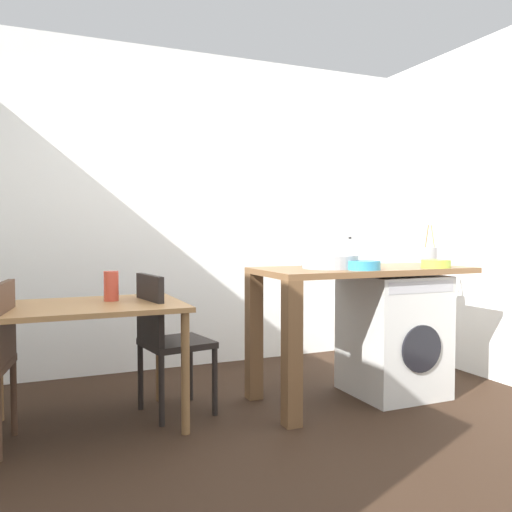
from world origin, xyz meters
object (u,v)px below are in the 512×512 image
(mixing_bowl, at_px, (363,265))
(colander, at_px, (436,263))
(chair_opposite, at_px, (166,336))
(utensil_crock, at_px, (429,255))
(washing_machine, at_px, (393,334))
(dining_table, at_px, (88,320))
(vase, at_px, (111,286))
(bottle_tall_green, at_px, (350,253))

(mixing_bowl, height_order, colander, mixing_bowl)
(chair_opposite, bearing_deg, utensil_crock, 76.16)
(washing_machine, bearing_deg, mixing_bowl, -153.46)
(washing_machine, distance_m, mixing_bowl, 0.69)
(dining_table, xyz_separation_m, utensil_crock, (2.45, -0.12, 0.35))
(dining_table, xyz_separation_m, chair_opposite, (0.48, 0.04, -0.14))
(washing_machine, bearing_deg, utensil_crock, 8.10)
(washing_machine, relative_size, vase, 4.66)
(dining_table, xyz_separation_m, vase, (0.15, 0.10, 0.19))
(colander, bearing_deg, bottle_tall_green, 143.50)
(dining_table, relative_size, colander, 5.50)
(bottle_tall_green, bearing_deg, colander, -36.50)
(chair_opposite, relative_size, washing_machine, 1.05)
(washing_machine, xyz_separation_m, colander, (0.19, -0.22, 0.52))
(bottle_tall_green, bearing_deg, vase, 174.96)
(utensil_crock, bearing_deg, washing_machine, -171.90)
(bottle_tall_green, height_order, utensil_crock, utensil_crock)
(mixing_bowl, bearing_deg, vase, 162.83)
(washing_machine, distance_m, bottle_tall_green, 0.66)
(dining_table, distance_m, vase, 0.26)
(mixing_bowl, xyz_separation_m, vase, (-1.54, 0.47, -0.12))
(washing_machine, bearing_deg, colander, -49.26)
(dining_table, bearing_deg, vase, 33.69)
(bottle_tall_green, distance_m, mixing_bowl, 0.35)
(bottle_tall_green, relative_size, mixing_bowl, 0.96)
(mixing_bowl, bearing_deg, dining_table, 167.48)
(colander, distance_m, vase, 2.18)
(bottle_tall_green, distance_m, colander, 0.59)
(dining_table, bearing_deg, chair_opposite, 4.58)
(chair_opposite, distance_m, bottle_tall_green, 1.42)
(bottle_tall_green, xyz_separation_m, utensil_crock, (0.65, -0.08, -0.03))
(mixing_bowl, distance_m, vase, 1.61)
(washing_machine, bearing_deg, chair_opposite, 172.38)
(vase, bearing_deg, chair_opposite, -10.72)
(dining_table, xyz_separation_m, bottle_tall_green, (1.80, -0.05, 0.37))
(chair_opposite, bearing_deg, colander, 67.31)
(mixing_bowl, height_order, utensil_crock, utensil_crock)
(bottle_tall_green, height_order, mixing_bowl, bottle_tall_green)
(colander, bearing_deg, mixing_bowl, 178.04)
(dining_table, relative_size, bottle_tall_green, 5.19)
(utensil_crock, height_order, vase, utensil_crock)
(dining_table, distance_m, mixing_bowl, 1.75)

